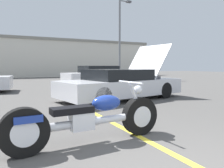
{
  "coord_description": "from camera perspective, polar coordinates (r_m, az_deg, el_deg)",
  "views": [
    {
      "loc": [
        -1.61,
        -1.39,
        1.24
      ],
      "look_at": [
        0.77,
        3.41,
        0.8
      ],
      "focal_mm": 35.0,
      "sensor_mm": 36.0,
      "label": 1
    }
  ],
  "objects": [
    {
      "name": "parking_stripe_middle",
      "position": [
        3.71,
        10.24,
        -14.87
      ],
      "size": [
        0.12,
        5.75,
        0.01
      ],
      "primitive_type": "cube",
      "color": "yellow",
      "rests_on": "ground"
    },
    {
      "name": "parked_car_right_row",
      "position": [
        13.95,
        -3.02,
        2.1
      ],
      "size": [
        4.88,
        2.29,
        1.26
      ],
      "rotation": [
        0.0,
        0.0,
        0.09
      ],
      "color": "silver",
      "rests_on": "ground"
    },
    {
      "name": "show_car_hood_open",
      "position": [
        8.2,
        2.59,
        -0.05
      ],
      "size": [
        5.04,
        2.78,
        2.11
      ],
      "rotation": [
        0.0,
        0.0,
        0.19
      ],
      "color": "silver",
      "rests_on": "ground"
    },
    {
      "name": "motorcycle",
      "position": [
        3.52,
        -5.89,
        -9.03
      ],
      "size": [
        2.65,
        0.7,
        0.98
      ],
      "rotation": [
        0.0,
        0.0,
        0.06
      ],
      "color": "black",
      "rests_on": "ground"
    },
    {
      "name": "far_building",
      "position": [
        26.96,
        -23.14,
        6.68
      ],
      "size": [
        32.0,
        4.2,
        4.4
      ],
      "color": "beige",
      "rests_on": "ground"
    },
    {
      "name": "light_pole",
      "position": [
        19.7,
        2.22,
        12.52
      ],
      "size": [
        1.21,
        0.28,
        7.08
      ],
      "color": "slate",
      "rests_on": "ground"
    }
  ]
}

